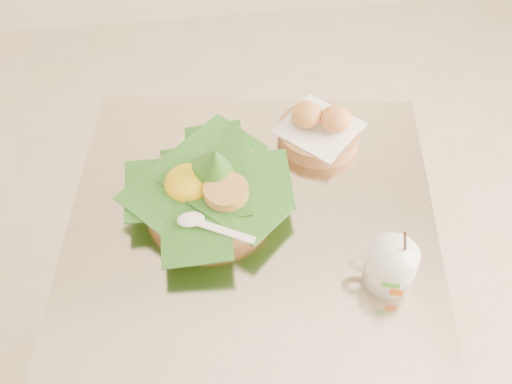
{
  "coord_description": "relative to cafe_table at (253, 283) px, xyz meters",
  "views": [
    {
      "loc": [
        0.01,
        -0.73,
        1.72
      ],
      "look_at": [
        0.1,
        0.03,
        0.82
      ],
      "focal_mm": 45.0,
      "sensor_mm": 36.0,
      "label": 1
    }
  ],
  "objects": [
    {
      "name": "coffee_mug",
      "position": [
        0.22,
        -0.16,
        0.26
      ],
      "size": [
        0.12,
        0.09,
        0.15
      ],
      "rotation": [
        0.0,
        0.0,
        -0.27
      ],
      "color": "white",
      "rests_on": "cafe_table"
    },
    {
      "name": "rice_basket",
      "position": [
        -0.08,
        0.06,
        0.26
      ],
      "size": [
        0.32,
        0.32,
        0.16
      ],
      "rotation": [
        0.0,
        0.0,
        -0.2
      ],
      "color": "tan",
      "rests_on": "cafe_table"
    },
    {
      "name": "cafe_table",
      "position": [
        0.0,
        0.0,
        0.0
      ],
      "size": [
        0.8,
        0.8,
        0.75
      ],
      "rotation": [
        0.0,
        0.0,
        -0.15
      ],
      "color": "gray",
      "rests_on": "floor"
    },
    {
      "name": "bread_basket",
      "position": [
        0.17,
        0.2,
        0.25
      ],
      "size": [
        0.21,
        0.21,
        0.09
      ],
      "rotation": [
        0.0,
        0.0,
        0.02
      ],
      "color": "tan",
      "rests_on": "cafe_table"
    }
  ]
}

